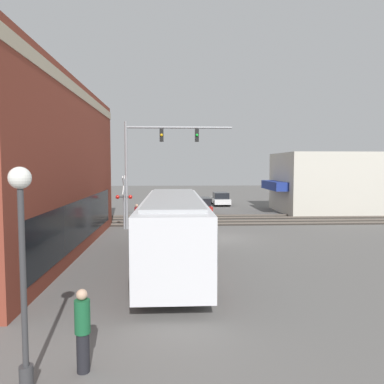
{
  "coord_description": "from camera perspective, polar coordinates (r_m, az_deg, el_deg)",
  "views": [
    {
      "loc": [
        -22.92,
        2.81,
        4.54
      ],
      "look_at": [
        5.35,
        1.36,
        2.51
      ],
      "focal_mm": 35.0,
      "sensor_mm": 36.0,
      "label": 1
    }
  ],
  "objects": [
    {
      "name": "ground_plane",
      "position": [
        23.53,
        4.01,
        -7.03
      ],
      "size": [
        120.0,
        120.0,
        0.0
      ],
      "primitive_type": "plane",
      "color": "#605E5B"
    },
    {
      "name": "shop_building",
      "position": [
        38.37,
        19.45,
        1.35
      ],
      "size": [
        8.06,
        9.86,
        5.71
      ],
      "color": "beige",
      "rests_on": "ground"
    },
    {
      "name": "city_bus",
      "position": [
        16.8,
        -2.87,
        -5.46
      ],
      "size": [
        11.88,
        2.59,
        3.16
      ],
      "color": "silver",
      "rests_on": "ground"
    },
    {
      "name": "traffic_signal_gantry",
      "position": [
        26.66,
        -5.69,
        6.13
      ],
      "size": [
        0.42,
        7.58,
        7.6
      ],
      "color": "gray",
      "rests_on": "ground"
    },
    {
      "name": "crossing_signal",
      "position": [
        26.87,
        -10.32,
        -0.75
      ],
      "size": [
        1.41,
        1.18,
        3.81
      ],
      "color": "gray",
      "rests_on": "ground"
    },
    {
      "name": "streetlamp",
      "position": [
        8.21,
        -24.43,
        -9.18
      ],
      "size": [
        0.44,
        0.44,
        4.51
      ],
      "color": "#38383A",
      "rests_on": "ground"
    },
    {
      "name": "rail_track_near",
      "position": [
        29.4,
        2.6,
        -4.73
      ],
      "size": [
        2.6,
        60.0,
        0.15
      ],
      "color": "#332D28",
      "rests_on": "ground"
    },
    {
      "name": "rail_track_far",
      "position": [
        32.56,
        2.06,
        -3.86
      ],
      "size": [
        2.6,
        60.0,
        0.15
      ],
      "color": "#332D28",
      "rests_on": "ground"
    },
    {
      "name": "parked_car_red",
      "position": [
        34.9,
        1.38,
        -2.2
      ],
      "size": [
        4.3,
        1.82,
        1.54
      ],
      "color": "#B21E19",
      "rests_on": "ground"
    },
    {
      "name": "parked_car_white",
      "position": [
        42.63,
        4.38,
        -1.1
      ],
      "size": [
        4.36,
        1.82,
        1.47
      ],
      "color": "silver",
      "rests_on": "ground"
    },
    {
      "name": "pedestrian_by_lamp",
      "position": [
        9.01,
        -16.33,
        -19.48
      ],
      "size": [
        0.34,
        0.34,
        1.86
      ],
      "color": "black",
      "rests_on": "ground"
    },
    {
      "name": "pedestrian_at_crossing",
      "position": [
        27.26,
        -8.4,
        -3.61
      ],
      "size": [
        0.34,
        0.34,
        1.76
      ],
      "color": "black",
      "rests_on": "ground"
    }
  ]
}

